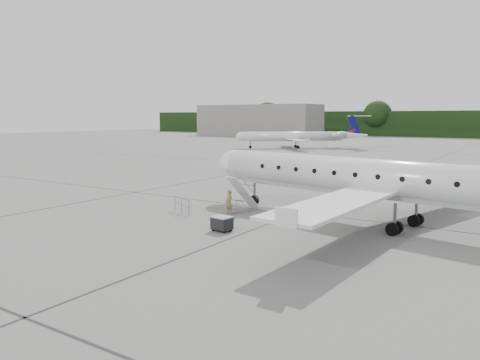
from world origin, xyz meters
The scene contains 8 objects.
ground centered at (0.00, 0.00, 0.00)m, with size 320.00×320.00×0.00m, color slate.
terminal_building centered at (-70.00, 110.00, 5.00)m, with size 40.00×14.00×10.00m, color slate.
main_regional_jet centered at (1.56, 4.20, 3.81)m, with size 29.75×21.42×7.63m, color silver, non-canonical shape.
airstair centered at (-7.70, 3.52, 1.20)m, with size 0.85×2.34×2.39m, color silver, non-canonical shape.
passenger centered at (-7.93, 2.22, 0.79)m, with size 0.57×0.38×1.58m, color olive.
safety_railing centered at (-10.72, 0.84, 0.50)m, with size 2.20×0.08×1.00m, color gray, non-canonical shape.
baggage_cart centered at (-5.76, -1.67, 0.44)m, with size 1.01×0.81×0.87m, color black, non-canonical shape.
bg_regional_left centered at (-33.16, 61.29, 3.27)m, with size 24.94×17.95×6.54m, color silver, non-canonical shape.
Camera 1 is at (8.69, -22.06, 6.21)m, focal length 35.00 mm.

